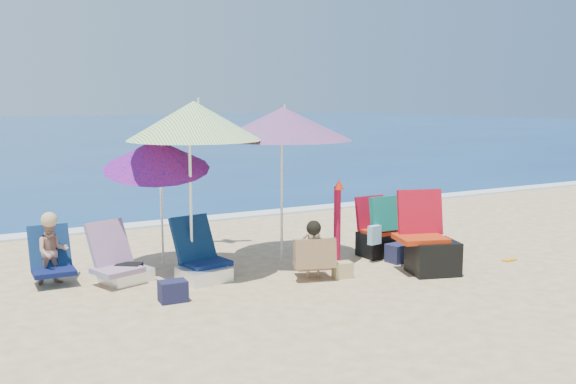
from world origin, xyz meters
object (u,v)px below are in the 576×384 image
chair_rainbow (120,266)px  person_center (313,250)px  camp_chair_left (430,249)px  umbrella_blue (156,154)px  umbrella_turquoise (283,124)px  person_left (52,251)px  furled_umbrella (338,220)px  umbrella_striped (194,121)px  chair_navy (202,263)px  camp_chair_right (378,234)px

chair_rainbow → person_center: bearing=-26.0°
camp_chair_left → umbrella_blue: bearing=148.5°
umbrella_turquoise → person_left: size_ratio=2.43×
umbrella_turquoise → furled_umbrella: bearing=-61.0°
umbrella_striped → chair_rainbow: (-0.98, 0.21, -1.87)m
umbrella_blue → person_center: (1.64, -1.43, -1.23)m
chair_navy → person_center: (1.30, -0.70, 0.17)m
umbrella_striped → furled_umbrella: umbrella_striped is taller
camp_chair_left → person_center: size_ratio=1.40×
chair_rainbow → umbrella_turquoise: bearing=-2.3°
umbrella_turquoise → camp_chair_left: (1.44, -1.53, -1.67)m
umbrella_blue → camp_chair_left: (3.17, -1.95, -1.28)m
furled_umbrella → camp_chair_left: furled_umbrella is taller
person_left → umbrella_blue: bearing=-0.9°
umbrella_turquoise → chair_rainbow: size_ratio=2.64×
umbrella_striped → person_left: umbrella_striped is taller
umbrella_striped → camp_chair_left: umbrella_striped is taller
furled_umbrella → camp_chair_right: 1.07m
umbrella_striped → person_center: (1.29, -0.90, -1.69)m
furled_umbrella → umbrella_blue: bearing=151.2°
chair_navy → person_left: bearing=156.9°
umbrella_turquoise → person_center: umbrella_turquoise is taller
umbrella_turquoise → camp_chair_right: 2.21m
umbrella_turquoise → person_left: umbrella_turquoise is taller
umbrella_blue → chair_rainbow: bearing=-153.1°
chair_rainbow → umbrella_blue: bearing=26.9°
umbrella_turquoise → chair_navy: umbrella_turquoise is taller
furled_umbrella → person_center: furled_umbrella is taller
umbrella_blue → person_left: (-1.41, 0.02, -1.19)m
camp_chair_left → person_center: camp_chair_left is taller
chair_navy → person_center: size_ratio=1.08×
chair_rainbow → furled_umbrella: bearing=-17.3°
umbrella_blue → furled_umbrella: size_ratio=1.54×
umbrella_blue → person_center: bearing=-41.1°
umbrella_striped → chair_navy: (-0.01, -0.19, -1.86)m
umbrella_striped → person_center: size_ratio=2.97×
furled_umbrella → chair_rainbow: (-2.80, 0.87, -0.50)m
umbrella_striped → chair_rainbow: 2.12m
umbrella_blue → chair_navy: (0.34, -0.72, -1.41)m
camp_chair_right → person_left: bearing=169.0°
chair_rainbow → camp_chair_left: bearing=-23.1°
umbrella_striped → furled_umbrella: bearing=-20.0°
umbrella_blue → chair_navy: 1.62m
person_center → chair_navy: bearing=151.6°
chair_rainbow → camp_chair_right: camp_chair_right is taller
umbrella_striped → umbrella_turquoise: bearing=4.7°
chair_rainbow → person_center: (2.27, -1.11, 0.18)m
camp_chair_right → person_left: 4.61m
umbrella_striped → camp_chair_right: (2.76, -0.33, -1.74)m
chair_rainbow → camp_chair_left: size_ratio=0.77×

